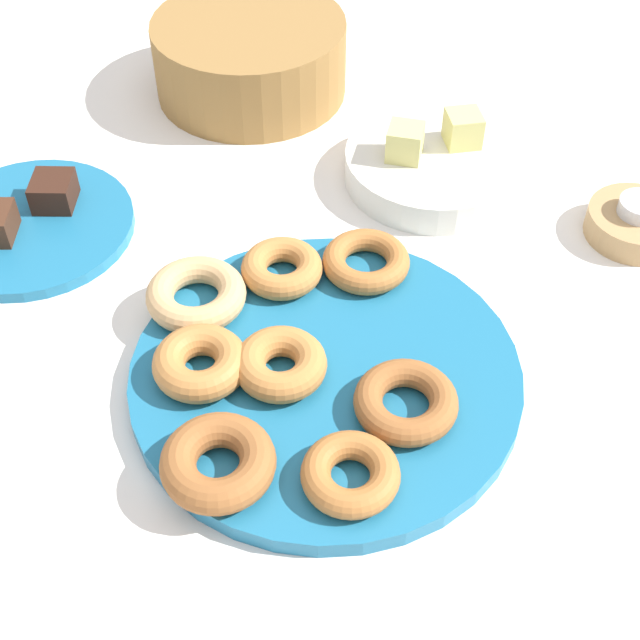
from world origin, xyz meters
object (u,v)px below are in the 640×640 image
donut_6 (351,474)px  fruit_bowl (433,166)px  donut_5 (282,268)px  candle_holder (635,224)px  donut_3 (281,366)px  donut_4 (218,462)px  melon_chunk_right (463,129)px  donut_2 (366,261)px  basket (250,57)px  cake_plate (31,226)px  donut_plate (325,375)px  donut_1 (406,402)px  melon_chunk_left (405,142)px  brownie_far (54,191)px  donut_0 (200,363)px  donut_7 (196,295)px

donut_6 → fruit_bowl: donut_6 is taller
donut_5 → candle_holder: size_ratio=0.78×
donut_3 → candle_holder: bearing=20.9°
donut_4 → melon_chunk_right: (0.29, 0.37, 0.02)m
donut_5 → fruit_bowl: size_ratio=0.40×
donut_5 → donut_6: size_ratio=1.00×
donut_2 → donut_3: (-0.10, -0.12, 0.00)m
basket → melon_chunk_right: basket is taller
cake_plate → basket: basket is taller
donut_4 → donut_5: 0.22m
donut_plate → donut_6: (0.00, -0.12, 0.02)m
donut_plate → donut_4: 0.14m
donut_1 → cake_plate: bearing=137.0°
donut_2 → melon_chunk_left: size_ratio=2.32×
donut_plate → donut_3: donut_3 is taller
melon_chunk_left → brownie_far: bearing=178.8°
donut_4 → donut_1: bearing=13.0°
donut_2 → basket: size_ratio=0.36×
donut_4 → basket: 0.57m
donut_3 → donut_5: donut_3 is taller
candle_holder → basket: (-0.36, 0.33, 0.03)m
donut_1 → donut_3: donut_3 is taller
donut_plate → fruit_bowl: 0.31m
donut_plate → fruit_bowl: (0.16, 0.27, 0.01)m
donut_plate → brownie_far: bearing=131.3°
donut_0 → candle_holder: size_ratio=0.83×
donut_3 → donut_plate: bearing=3.0°
cake_plate → donut_plate: bearing=-42.8°
donut_1 → brownie_far: 0.44m
candle_holder → basket: bearing=137.2°
fruit_bowl → melon_chunk_left: melon_chunk_left is taller
donut_3 → melon_chunk_right: melon_chunk_right is taller
donut_3 → donut_6: (0.04, -0.11, -0.00)m
brownie_far → melon_chunk_left: (0.37, -0.01, 0.02)m
donut_4 → donut_6: size_ratio=1.17×
donut_7 → basket: 0.39m
cake_plate → fruit_bowl: fruit_bowl is taller
fruit_bowl → donut_3: bearing=-126.9°
donut_plate → fruit_bowl: bearing=58.6°
donut_6 → melon_chunk_right: (0.20, 0.40, 0.02)m
donut_3 → fruit_bowl: bearing=53.1°
basket → melon_chunk_right: 0.29m
fruit_bowl → brownie_far: bearing=178.9°
donut_7 → melon_chunk_right: bearing=31.6°
donut_0 → candle_holder: bearing=16.4°
candle_holder → fruit_bowl: (-0.18, 0.12, 0.00)m
donut_5 → brownie_far: bearing=144.6°
donut_3 → basket: 0.48m
donut_6 → donut_plate: bearing=90.3°
donut_7 → melon_chunk_left: bearing=36.2°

